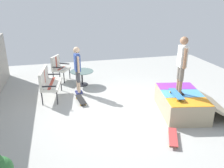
% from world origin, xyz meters
% --- Properties ---
extents(ground_plane, '(12.00, 12.00, 0.10)m').
position_xyz_m(ground_plane, '(0.00, 0.00, -0.05)').
color(ground_plane, '#A8A8A3').
extents(skate_ramp, '(2.13, 2.29, 0.62)m').
position_xyz_m(skate_ramp, '(-0.46, -1.69, 0.31)').
color(skate_ramp, tan).
rests_on(skate_ramp, ground_plane).
extents(patio_bench, '(1.32, 0.72, 1.02)m').
position_xyz_m(patio_bench, '(1.60, 2.17, 0.62)').
color(patio_bench, black).
rests_on(patio_bench, ground_plane).
extents(patio_chair_near_house, '(0.81, 0.78, 1.02)m').
position_xyz_m(patio_chair_near_house, '(3.32, 1.78, 0.61)').
color(patio_chair_near_house, black).
rests_on(patio_chair_near_house, ground_plane).
extents(patio_table, '(0.90, 0.90, 0.57)m').
position_xyz_m(patio_table, '(2.53, 0.92, 0.40)').
color(patio_table, black).
rests_on(patio_table, ground_plane).
extents(person_watching, '(0.48, 0.26, 1.68)m').
position_xyz_m(person_watching, '(1.76, 1.14, 0.98)').
color(person_watching, navy).
rests_on(person_watching, ground_plane).
extents(person_skater, '(0.47, 0.29, 1.65)m').
position_xyz_m(person_skater, '(-0.47, -1.53, 1.58)').
color(person_skater, black).
rests_on(person_skater, skate_ramp).
extents(skateboard_by_bench, '(0.82, 0.30, 0.10)m').
position_xyz_m(skateboard_by_bench, '(0.99, 1.16, 0.08)').
color(skateboard_by_bench, black).
rests_on(skateboard_by_bench, ground_plane).
extents(skateboard_spare, '(0.81, 0.52, 0.10)m').
position_xyz_m(skateboard_spare, '(-1.71, -0.76, 0.08)').
color(skateboard_spare, '#B23838').
rests_on(skateboard_spare, ground_plane).
extents(skateboard_on_ramp, '(0.82, 0.32, 0.10)m').
position_xyz_m(skateboard_on_ramp, '(-0.64, -1.37, 0.71)').
color(skateboard_on_ramp, '#3372B2').
rests_on(skateboard_on_ramp, skate_ramp).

